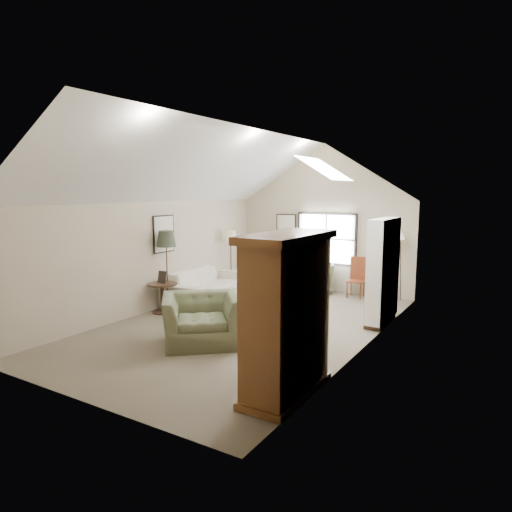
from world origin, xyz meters
The scene contains 18 objects.
room_shell centered at (0.00, 0.00, 3.21)m, with size 5.01×8.01×4.00m.
window centered at (0.10, 3.96, 1.45)m, with size 1.72×0.08×1.42m, color black.
skylight centered at (1.30, 0.90, 3.22)m, with size 0.80×1.20×0.52m, color white, non-canonical shape.
wall_art centered at (-1.88, 1.94, 1.73)m, with size 1.97×3.71×0.88m.
armoire centered at (2.18, -2.40, 1.10)m, with size 0.60×1.50×2.20m, color brown.
tv_alcove centered at (2.34, 1.60, 1.15)m, with size 0.32×1.30×2.10m, color white.
media_console centered at (2.32, 1.60, 0.30)m, with size 0.34×1.18×0.60m, color #382316.
tv_panel centered at (2.32, 1.60, 0.92)m, with size 0.05×0.90×0.55m, color black.
sofa centered at (-2.20, 1.48, 0.40)m, with size 2.71×1.06×0.79m, color beige.
armchair_near centered at (-0.10, -1.34, 0.44)m, with size 1.37×1.19×0.89m, color #55593E.
armchair_far centered at (-0.03, 3.70, 0.42)m, with size 0.89×0.91×0.83m, color #5D6647.
coffee_table centered at (-1.13, 0.03, 0.22)m, with size 0.88×0.49×0.45m, color #3B2A18.
bowl centered at (-1.13, 0.03, 0.47)m, with size 0.21×0.21×0.05m, color #392417.
side_table centered at (-2.17, -0.12, 0.34)m, with size 0.68×0.68×0.68m, color #382217.
side_chair centered at (1.10, 3.59, 0.53)m, with size 0.41×0.41×1.05m, color brown.
tripod_lamp centered at (1.97, 3.70, 1.01)m, with size 0.58×0.58×2.01m, color silver, non-canonical shape.
dark_lamp centered at (-2.20, 0.08, 0.95)m, with size 0.45×0.45×1.89m, color black, non-canonical shape.
tan_lamp centered at (-2.20, 2.68, 0.85)m, with size 0.34×0.34×1.70m, color tan, non-canonical shape.
Camera 1 is at (4.89, -7.67, 2.76)m, focal length 32.00 mm.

